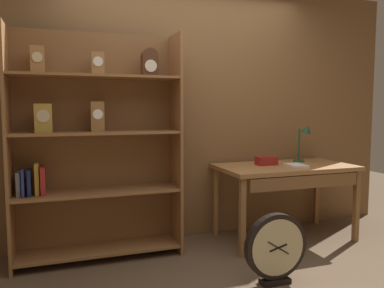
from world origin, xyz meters
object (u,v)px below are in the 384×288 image
at_px(desk_lamp, 304,137).
at_px(open_repair_manual, 296,166).
at_px(bookshelf, 95,147).
at_px(workbench, 286,173).
at_px(toolbox_small, 266,161).
at_px(round_clock_large, 276,248).

xyz_separation_m(desk_lamp, open_repair_manual, (-0.28, -0.26, -0.25)).
relative_size(bookshelf, workbench, 1.47).
bearing_deg(open_repair_manual, toolbox_small, 142.40).
distance_m(bookshelf, round_clock_large, 1.73).
bearing_deg(bookshelf, round_clock_large, -38.66).
relative_size(desk_lamp, open_repair_manual, 1.88).
xyz_separation_m(open_repair_manual, round_clock_large, (-0.67, -0.74, -0.49)).
distance_m(bookshelf, open_repair_manual, 1.93).
bearing_deg(round_clock_large, toolbox_small, 64.20).
bearing_deg(round_clock_large, desk_lamp, 46.58).
height_order(toolbox_small, open_repair_manual, toolbox_small).
relative_size(workbench, toolbox_small, 6.61).
relative_size(workbench, open_repair_manual, 6.20).
height_order(toolbox_small, round_clock_large, toolbox_small).
height_order(workbench, desk_lamp, desk_lamp).
bearing_deg(toolbox_small, desk_lamp, 7.34).
bearing_deg(workbench, desk_lamp, 26.56).
bearing_deg(workbench, round_clock_large, -126.83).
bearing_deg(open_repair_manual, desk_lamp, 47.88).
xyz_separation_m(bookshelf, desk_lamp, (2.18, 0.02, 0.02)).
xyz_separation_m(workbench, desk_lamp, (0.32, 0.16, 0.34)).
xyz_separation_m(toolbox_small, open_repair_manual, (0.22, -0.20, -0.03)).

